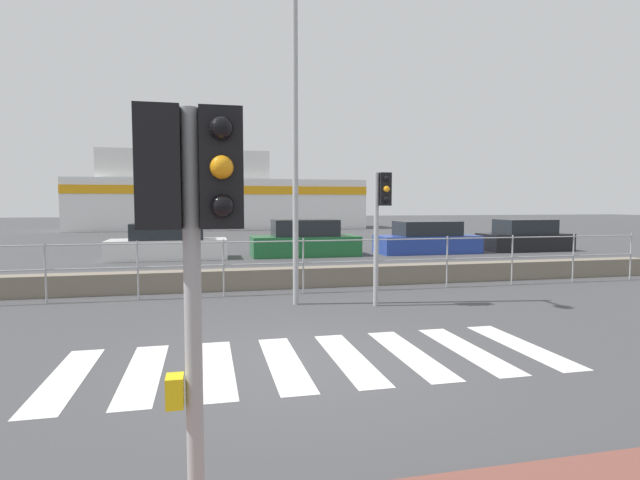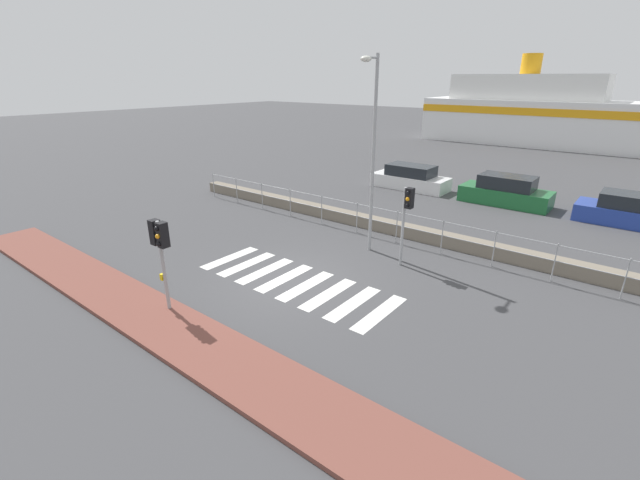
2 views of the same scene
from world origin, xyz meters
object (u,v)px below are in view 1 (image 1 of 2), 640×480
object	(u,v)px
streetlamp	(296,103)
parked_car_black	(525,237)
ferry_boat	(215,197)
traffic_light_near	(191,212)
parked_car_white	(168,244)
parked_car_blue	(427,239)
parked_car_green	(305,240)
traffic_light_far	(381,208)

from	to	relation	value
streetlamp	parked_car_black	world-z (taller)	streetlamp
ferry_boat	traffic_light_near	bearing A→B (deg)	-91.14
parked_car_white	parked_car_blue	distance (m)	10.82
ferry_boat	parked_car_white	world-z (taller)	ferry_boat
traffic_light_near	parked_car_black	world-z (taller)	traffic_light_near
streetlamp	parked_car_green	size ratio (longest dim) A/B	1.58
traffic_light_far	streetlamp	bearing A→B (deg)	167.20
parked_car_black	traffic_light_near	bearing A→B (deg)	-129.80
traffic_light_near	parked_car_black	size ratio (longest dim) A/B	0.67
streetlamp	parked_car_white	distance (m)	11.00
parked_car_black	traffic_light_far	bearing A→B (deg)	-136.04
traffic_light_near	ferry_boat	bearing A→B (deg)	88.86
streetlamp	parked_car_white	size ratio (longest dim) A/B	1.55
ferry_boat	parked_car_green	xyz separation A→B (m)	(3.22, -23.57, -2.12)
ferry_boat	parked_car_black	xyz separation A→B (m)	(13.45, -23.57, -2.15)
traffic_light_near	traffic_light_far	size ratio (longest dim) A/B	0.96
streetlamp	parked_car_blue	size ratio (longest dim) A/B	1.58
parked_car_green	ferry_boat	bearing A→B (deg)	97.78
traffic_light_near	parked_car_white	world-z (taller)	traffic_light_near
parked_car_white	parked_car_blue	world-z (taller)	parked_car_white
parked_car_blue	parked_car_black	xyz separation A→B (m)	(4.81, 0.00, 0.02)
traffic_light_far	parked_car_green	size ratio (longest dim) A/B	0.63
traffic_light_near	traffic_light_far	world-z (taller)	traffic_light_far
traffic_light_far	parked_car_black	world-z (taller)	traffic_light_far
parked_car_blue	parked_car_green	bearing A→B (deg)	180.00
ferry_boat	parked_car_blue	size ratio (longest dim) A/B	5.48
traffic_light_far	parked_car_black	distance (m)	14.84
parked_car_green	traffic_light_far	bearing A→B (deg)	-92.26
parked_car_blue	parked_car_black	size ratio (longest dim) A/B	1.10
streetlamp	parked_car_blue	xyz separation A→B (m)	(7.53, 9.86, -3.60)
traffic_light_near	parked_car_blue	bearing A→B (deg)	61.11
traffic_light_near	parked_car_white	size ratio (longest dim) A/B	0.60
ferry_boat	parked_car_white	bearing A→B (deg)	-95.30
traffic_light_near	streetlamp	bearing A→B (deg)	75.19
parked_car_green	parked_car_blue	size ratio (longest dim) A/B	1.00
parked_car_blue	parked_car_black	distance (m)	4.81
streetlamp	parked_car_green	bearing A→B (deg)	77.90
traffic_light_near	ferry_boat	world-z (taller)	ferry_boat
streetlamp	parked_car_black	xyz separation A→B (m)	(12.34, 9.86, -3.58)
traffic_light_near	streetlamp	distance (m)	7.79
parked_car_white	parked_car_black	world-z (taller)	parked_car_black
streetlamp	parked_car_black	size ratio (longest dim) A/B	1.73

